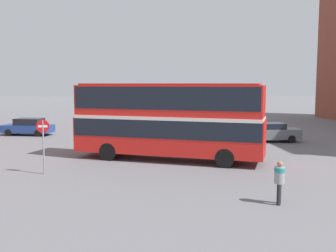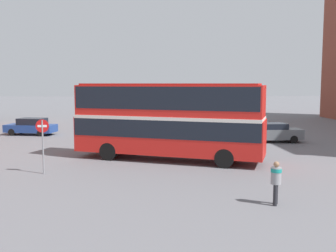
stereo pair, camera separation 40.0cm
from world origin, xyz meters
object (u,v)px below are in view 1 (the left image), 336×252
(pedestrian_foreground, at_px, (279,178))
(parked_car_kerb_near, at_px, (271,132))
(double_decker_bus, at_px, (168,116))
(parked_car_kerb_far, at_px, (28,127))
(parked_car_side_street, at_px, (231,122))
(no_entry_sign, at_px, (43,138))

(pedestrian_foreground, height_order, parked_car_kerb_near, pedestrian_foreground)
(double_decker_bus, xyz_separation_m, parked_car_kerb_near, (8.65, 6.84, -1.87))
(parked_car_kerb_far, distance_m, parked_car_side_street, 19.01)
(parked_car_kerb_far, bearing_deg, double_decker_bus, 145.39)
(no_entry_sign, bearing_deg, parked_car_side_street, 52.21)
(pedestrian_foreground, distance_m, no_entry_sign, 11.65)
(double_decker_bus, xyz_separation_m, parked_car_kerb_far, (-11.54, 12.33, -1.88))
(double_decker_bus, bearing_deg, parked_car_side_street, 85.05)
(pedestrian_foreground, bearing_deg, double_decker_bus, -43.36)
(pedestrian_foreground, xyz_separation_m, parked_car_kerb_near, (5.09, 15.78, -0.26))
(parked_car_side_street, height_order, no_entry_sign, no_entry_sign)
(parked_car_kerb_far, bearing_deg, pedestrian_foreground, 137.65)
(parked_car_kerb_near, xyz_separation_m, no_entry_sign, (-15.18, -10.01, 1.11))
(double_decker_bus, xyz_separation_m, no_entry_sign, (-6.53, -3.17, -0.76))
(parked_car_side_street, bearing_deg, parked_car_kerb_far, 11.40)
(double_decker_bus, relative_size, no_entry_sign, 4.11)
(double_decker_bus, bearing_deg, parked_car_kerb_near, 59.86)
(no_entry_sign, bearing_deg, pedestrian_foreground, -29.78)
(parked_car_side_street, distance_m, no_entry_sign, 22.62)
(parked_car_kerb_near, bearing_deg, no_entry_sign, -146.44)
(pedestrian_foreground, distance_m, parked_car_kerb_far, 26.08)
(parked_car_kerb_far, bearing_deg, parked_car_kerb_near, 177.07)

